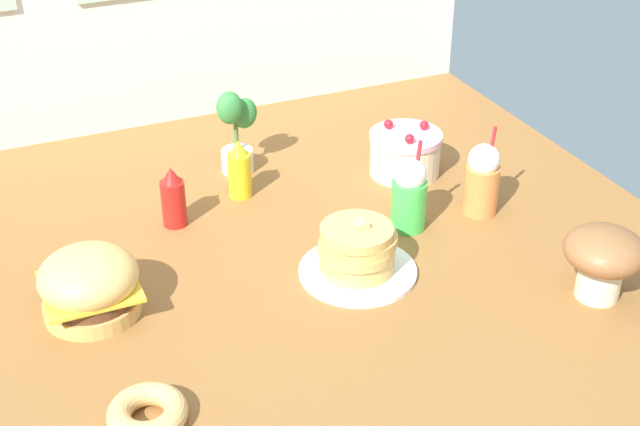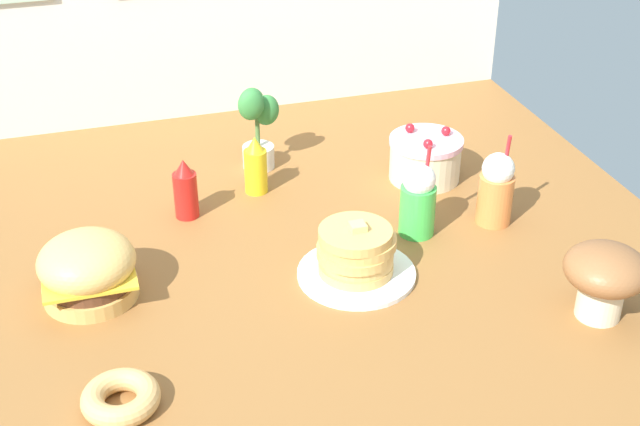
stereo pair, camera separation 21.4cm
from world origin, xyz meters
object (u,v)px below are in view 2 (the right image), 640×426
at_px(pancake_stack, 356,255).
at_px(mustard_bottle, 256,166).
at_px(donut_pink_glaze, 121,397).
at_px(burger, 88,269).
at_px(cream_soda_cup, 418,200).
at_px(ketchup_bottle, 185,190).
at_px(mushroom_stool, 605,275).
at_px(potted_plant, 257,124).
at_px(layer_cake, 425,158).
at_px(orange_float_cup, 496,189).

xyz_separation_m(pancake_stack, mustard_bottle, (-0.14, 0.49, 0.02)).
bearing_deg(donut_pink_glaze, burger, 93.93).
bearing_deg(cream_soda_cup, donut_pink_glaze, -151.59).
distance_m(ketchup_bottle, mustard_bottle, 0.23).
relative_size(ketchup_bottle, mushroom_stool, 0.91).
bearing_deg(potted_plant, ketchup_bottle, -138.48).
bearing_deg(donut_pink_glaze, mustard_bottle, 59.34).
bearing_deg(cream_soda_cup, mustard_bottle, 135.72).
relative_size(pancake_stack, donut_pink_glaze, 1.83).
xyz_separation_m(burger, ketchup_bottle, (0.28, 0.31, 0.00)).
height_order(burger, donut_pink_glaze, burger).
relative_size(layer_cake, donut_pink_glaze, 1.34).
height_order(cream_soda_cup, donut_pink_glaze, cream_soda_cup).
height_order(pancake_stack, orange_float_cup, orange_float_cup).
xyz_separation_m(mustard_bottle, mushroom_stool, (0.62, -0.81, 0.03)).
bearing_deg(ketchup_bottle, potted_plant, 41.52).
bearing_deg(pancake_stack, mustard_bottle, 105.57).
bearing_deg(mustard_bottle, cream_soda_cup, -44.28).
bearing_deg(orange_float_cup, mushroom_stool, -84.60).
relative_size(orange_float_cup, donut_pink_glaze, 1.61).
bearing_deg(potted_plant, orange_float_cup, -43.14).
relative_size(layer_cake, orange_float_cup, 0.83).
relative_size(mustard_bottle, potted_plant, 0.66).
height_order(orange_float_cup, mushroom_stool, orange_float_cup).
distance_m(mustard_bottle, mushroom_stool, 1.02).
xyz_separation_m(pancake_stack, mushroom_stool, (0.48, -0.32, 0.05)).
height_order(ketchup_bottle, mustard_bottle, same).
height_order(layer_cake, ketchup_bottle, ketchup_bottle).
height_order(burger, layer_cake, burger).
xyz_separation_m(mustard_bottle, cream_soda_cup, (0.36, -0.35, 0.02)).
height_order(cream_soda_cup, orange_float_cup, same).
distance_m(cream_soda_cup, mushroom_stool, 0.53).
relative_size(mustard_bottle, cream_soda_cup, 0.67).
bearing_deg(orange_float_cup, mustard_bottle, 148.52).
relative_size(layer_cake, cream_soda_cup, 0.83).
xyz_separation_m(orange_float_cup, mushroom_stool, (0.04, -0.45, 0.01)).
xyz_separation_m(ketchup_bottle, cream_soda_cup, (0.57, -0.27, 0.02)).
bearing_deg(mushroom_stool, pancake_stack, 146.81).
xyz_separation_m(layer_cake, mushroom_stool, (0.13, -0.74, 0.05)).
xyz_separation_m(cream_soda_cup, orange_float_cup, (0.22, -0.01, 0.00)).
bearing_deg(cream_soda_cup, mushroom_stool, -59.99).
bearing_deg(orange_float_cup, cream_soda_cup, 178.15).
relative_size(pancake_stack, mustard_bottle, 1.70).
relative_size(orange_float_cup, potted_plant, 0.98).
height_order(layer_cake, potted_plant, potted_plant).
bearing_deg(mustard_bottle, potted_plant, 74.03).
xyz_separation_m(pancake_stack, layer_cake, (0.36, 0.42, 0.01)).
bearing_deg(mustard_bottle, ketchup_bottle, -159.64).
bearing_deg(donut_pink_glaze, orange_float_cup, 22.75).
xyz_separation_m(pancake_stack, ketchup_bottle, (-0.35, 0.41, 0.02)).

